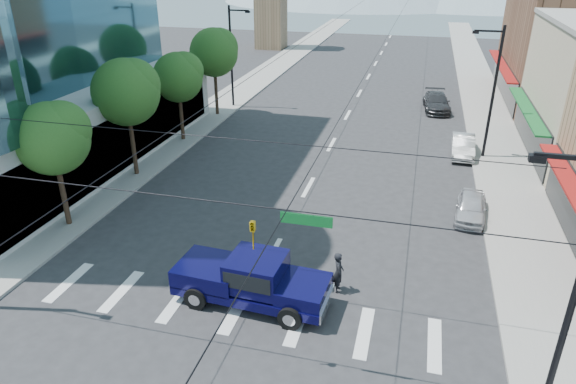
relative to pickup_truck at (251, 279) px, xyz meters
name	(u,v)px	position (x,y,z in m)	size (l,w,h in m)	color
ground	(227,336)	(-0.22, -2.26, -1.13)	(160.00, 160.00, 0.00)	#28282B
sidewalk_left	(254,81)	(-12.22, 37.74, -1.06)	(4.00, 120.00, 0.15)	gray
sidewalk_right	(481,95)	(11.78, 37.74, -1.06)	(4.00, 120.00, 0.15)	gray
tree_near	(55,136)	(-11.29, 3.84, 3.86)	(3.65, 3.64, 6.71)	black
tree_midnear	(128,90)	(-11.29, 10.84, 4.46)	(4.09, 4.09, 7.52)	black
tree_midfar	(180,76)	(-11.29, 17.84, 3.86)	(3.65, 3.64, 6.71)	black
tree_far	(216,51)	(-11.29, 24.84, 4.46)	(4.09, 4.09, 7.52)	black
signal_rig	(215,244)	(-0.03, -3.26, 3.51)	(21.80, 0.20, 9.00)	black
lamp_pole_nw	(232,53)	(-10.89, 27.74, 3.81)	(2.00, 0.25, 9.00)	black
lamp_pole_ne	(492,88)	(10.44, 19.74, 3.81)	(2.00, 0.25, 9.00)	black
pickup_truck	(251,279)	(0.00, 0.00, 0.00)	(6.56, 2.81, 2.18)	#080736
pedestrian	(338,272)	(3.33, 1.68, -0.21)	(0.68, 0.44, 1.85)	black
parked_car_near	(471,207)	(9.18, 10.04, -0.47)	(1.56, 3.88, 1.32)	silver
parked_car_mid	(463,146)	(9.18, 19.88, -0.42)	(1.52, 4.35, 1.43)	#B9B9B9
parked_car_far	(437,102)	(7.38, 31.23, -0.36)	(2.17, 5.34, 1.55)	#313134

